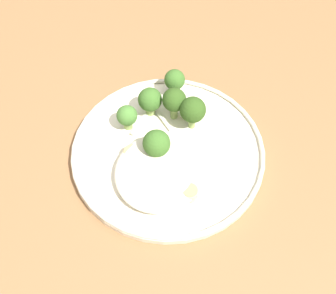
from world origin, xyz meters
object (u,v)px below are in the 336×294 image
broccoli_floret_split_head (174,101)px  broccoli_floret_front_edge (150,100)px  broccoli_floret_left_leaning (127,116)px  broccoli_floret_beside_noodles (175,80)px  seared_scallop_tilted_round (132,153)px  seared_scallop_half_hidden (159,155)px  seared_scallop_large_seared (128,189)px  seared_scallop_left_edge (183,171)px  dinner_plate (168,151)px  seared_scallop_front_small (170,178)px  seared_scallop_on_noodles (190,193)px  broccoli_floret_small_sprig (157,144)px  broccoli_floret_rear_charred (195,111)px

broccoli_floret_split_head → broccoli_floret_front_edge: bearing=-89.8°
broccoli_floret_left_leaning → broccoli_floret_beside_noodles: size_ratio=0.92×
seared_scallop_tilted_round → seared_scallop_half_hidden: seared_scallop_half_hidden is taller
seared_scallop_large_seared → seared_scallop_left_edge: bearing=123.1°
dinner_plate → broccoli_floret_front_edge: broccoli_floret_front_edge is taller
broccoli_floret_front_edge → seared_scallop_front_small: bearing=27.0°
seared_scallop_front_small → broccoli_floret_left_leaning: (-0.08, -0.09, 0.01)m
seared_scallop_on_noodles → seared_scallop_front_small: size_ratio=0.67×
broccoli_floret_beside_noodles → broccoli_floret_split_head: bearing=12.2°
broccoli_floret_left_leaning → seared_scallop_front_small: bearing=46.7°
broccoli_floret_front_edge → broccoli_floret_small_sprig: broccoli_floret_small_sprig is taller
seared_scallop_tilted_round → seared_scallop_left_edge: 0.08m
seared_scallop_on_noodles → seared_scallop_tilted_round: bearing=-115.1°
dinner_plate → seared_scallop_half_hidden: 0.03m
seared_scallop_on_noodles → seared_scallop_front_small: (-0.02, -0.03, 0.00)m
seared_scallop_left_edge → broccoli_floret_rear_charred: 0.10m
seared_scallop_large_seared → broccoli_floret_rear_charred: 0.15m
seared_scallop_tilted_round → seared_scallop_large_seared: bearing=10.8°
seared_scallop_tilted_round → seared_scallop_large_seared: 0.06m
seared_scallop_front_small → broccoli_floret_small_sprig: (-0.04, -0.03, 0.02)m
seared_scallop_on_noodles → broccoli_floret_rear_charred: broccoli_floret_rear_charred is taller
seared_scallop_tilted_round → broccoli_floret_beside_noodles: (-0.14, 0.03, 0.02)m
dinner_plate → broccoli_floret_beside_noodles: size_ratio=5.98×
broccoli_floret_small_sprig → seared_scallop_tilted_round: bearing=-75.9°
seared_scallop_tilted_round → broccoli_floret_split_head: bearing=155.0°
seared_scallop_on_noodles → seared_scallop_large_seared: (0.01, -0.08, -0.00)m
broccoli_floret_rear_charred → broccoli_floret_small_sprig: 0.08m
broccoli_floret_split_head → seared_scallop_left_edge: bearing=20.0°
seared_scallop_left_edge → broccoli_floret_beside_noodles: 0.16m
seared_scallop_on_noodles → seared_scallop_large_seared: size_ratio=1.00×
seared_scallop_tilted_round → seared_scallop_front_small: bearing=66.6°
seared_scallop_left_edge → broccoli_floret_beside_noodles: (-0.15, -0.05, 0.02)m
seared_scallop_large_seared → seared_scallop_half_hidden: bearing=156.2°
seared_scallop_on_noodles → seared_scallop_front_small: 0.04m
seared_scallop_large_seared → seared_scallop_front_small: 0.06m
broccoli_floret_split_head → broccoli_floret_beside_noodles: (-0.05, -0.01, -0.01)m
seared_scallop_half_hidden → broccoli_floret_small_sprig: size_ratio=0.43×
broccoli_floret_front_edge → broccoli_floret_beside_noodles: bearing=150.6°
broccoli_floret_front_edge → seared_scallop_large_seared: bearing=2.7°
seared_scallop_on_noodles → broccoli_floret_beside_noodles: 0.20m
seared_scallop_left_edge → broccoli_floret_small_sprig: 0.05m
broccoli_floret_left_leaning → broccoli_floret_rear_charred: broccoli_floret_rear_charred is taller
seared_scallop_tilted_round → broccoli_floret_left_leaning: bearing=-157.5°
seared_scallop_large_seared → broccoli_floret_front_edge: broccoli_floret_front_edge is taller
dinner_plate → broccoli_floret_rear_charred: size_ratio=4.85×
seared_scallop_tilted_round → seared_scallop_on_noodles: bearing=64.9°
dinner_plate → seared_scallop_large_seared: seared_scallop_large_seared is taller
seared_scallop_left_edge → broccoli_floret_split_head: bearing=-160.0°
seared_scallop_tilted_round → broccoli_floret_small_sprig: broccoli_floret_small_sprig is taller
seared_scallop_half_hidden → seared_scallop_front_small: 0.04m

